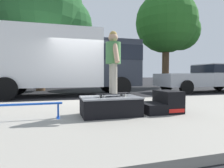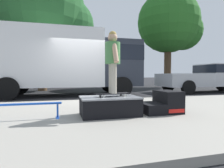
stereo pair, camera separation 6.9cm
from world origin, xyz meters
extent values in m
plane|color=black|center=(0.00, 0.00, 0.00)|extent=(140.00, 140.00, 0.00)
cube|color=gray|center=(0.00, -3.00, 0.06)|extent=(50.00, 5.00, 0.12)
cube|color=black|center=(0.13, -3.27, 0.32)|extent=(1.21, 0.75, 0.40)
cube|color=gray|center=(0.13, -3.27, 0.50)|extent=(1.23, 0.77, 0.03)
cube|color=black|center=(1.08, -3.27, 0.23)|extent=(0.43, 0.70, 0.22)
cube|color=black|center=(1.51, -3.27, 0.37)|extent=(0.43, 0.70, 0.49)
cube|color=red|center=(1.51, -3.62, 0.21)|extent=(0.38, 0.01, 0.08)
cylinder|color=blue|center=(-1.57, -3.22, 0.41)|extent=(1.43, 0.04, 0.04)
cylinder|color=blue|center=(-0.93, -3.22, 0.27)|extent=(0.04, 0.04, 0.29)
cube|color=blue|center=(-0.93, -3.22, 0.13)|extent=(0.06, 0.28, 0.01)
cube|color=black|center=(0.20, -3.23, 0.58)|extent=(0.80, 0.34, 0.02)
cylinder|color=silver|center=(0.43, -3.09, 0.54)|extent=(0.06, 0.04, 0.05)
cylinder|color=silver|center=(0.47, -3.27, 0.54)|extent=(0.06, 0.04, 0.05)
cylinder|color=silver|center=(-0.06, -3.19, 0.54)|extent=(0.06, 0.04, 0.05)
cylinder|color=silver|center=(-0.02, -3.37, 0.54)|extent=(0.06, 0.04, 0.05)
cylinder|color=#B7AD99|center=(0.20, -3.15, 0.90)|extent=(0.13, 0.13, 0.63)
cylinder|color=#B7AD99|center=(0.20, -3.31, 0.90)|extent=(0.13, 0.13, 0.63)
cylinder|color=#4C8C4C|center=(0.20, -3.23, 1.44)|extent=(0.32, 0.32, 0.45)
cylinder|color=tan|center=(0.20, -3.03, 1.43)|extent=(0.10, 0.28, 0.43)
cylinder|color=tan|center=(0.20, -3.43, 1.43)|extent=(0.10, 0.28, 0.43)
sphere|color=tan|center=(0.20, -3.23, 1.76)|extent=(0.20, 0.20, 0.20)
sphere|color=tan|center=(0.20, -3.23, 1.82)|extent=(0.16, 0.16, 0.16)
cube|color=white|center=(-1.49, 2.20, 1.75)|extent=(5.00, 2.35, 2.60)
cube|color=#282D38|center=(1.96, 2.20, 1.55)|extent=(1.90, 2.16, 2.20)
cube|color=black|center=(1.96, 2.20, 2.03)|extent=(1.92, 2.19, 0.70)
cylinder|color=black|center=(1.81, 3.38, 0.45)|extent=(0.90, 0.28, 0.90)
cylinder|color=black|center=(1.81, 1.03, 0.45)|extent=(0.90, 0.28, 0.90)
cylinder|color=black|center=(-2.88, 3.38, 0.45)|extent=(0.90, 0.28, 0.90)
cylinder|color=black|center=(-2.88, 1.03, 0.45)|extent=(0.90, 0.28, 0.90)
cube|color=#B2B5BA|center=(8.01, 2.01, 0.98)|extent=(2.00, 1.85, 1.25)
cube|color=black|center=(8.01, 2.01, 1.33)|extent=(2.02, 1.87, 0.45)
cube|color=#B2B5BA|center=(5.71, 2.01, 0.71)|extent=(2.60, 1.85, 0.70)
cylinder|color=black|center=(9.20, 2.93, 0.36)|extent=(0.72, 0.24, 0.72)
cylinder|color=black|center=(5.32, 2.93, 0.36)|extent=(0.72, 0.24, 0.72)
cylinder|color=black|center=(5.32, 1.08, 0.36)|extent=(0.72, 0.24, 0.72)
cylinder|color=brown|center=(7.59, 6.76, 1.84)|extent=(0.56, 0.56, 3.68)
sphere|color=#286623|center=(7.59, 6.76, 5.28)|extent=(4.92, 4.92, 4.92)
sphere|color=#286623|center=(8.94, 6.76, 4.66)|extent=(3.20, 3.20, 3.20)
cylinder|color=brown|center=(-1.99, 5.58, 1.54)|extent=(0.56, 0.56, 3.07)
sphere|color=#235628|center=(-1.99, 5.58, 4.84)|extent=(5.45, 5.45, 5.45)
sphere|color=#235628|center=(-0.49, 5.58, 4.16)|extent=(3.54, 3.54, 3.54)
cube|color=silver|center=(-4.49, 14.00, 3.00)|extent=(9.00, 7.50, 6.00)
cube|color=#B2ADA3|center=(-4.49, 10.00, 1.40)|extent=(9.00, 0.50, 2.80)
pyramid|color=brown|center=(-4.49, 14.00, 7.20)|extent=(9.54, 7.95, 2.40)
camera|label=1|loc=(-0.93, -7.13, 0.97)|focal=30.56mm
camera|label=2|loc=(-0.86, -7.15, 0.97)|focal=30.56mm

